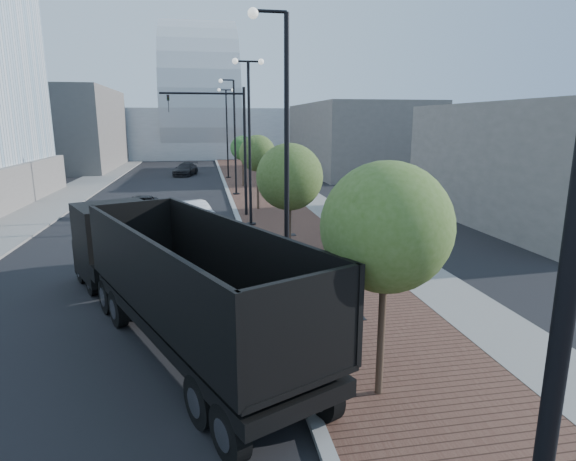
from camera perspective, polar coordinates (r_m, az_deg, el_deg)
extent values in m
cube|color=#4C2D23|center=(45.62, -3.11, 5.52)|extent=(7.00, 140.00, 0.12)
cube|color=slate|center=(46.02, 0.24, 5.61)|extent=(2.40, 140.00, 0.13)
cube|color=gray|center=(45.33, -7.53, 5.39)|extent=(0.30, 140.00, 0.14)
cube|color=slate|center=(46.60, -23.75, 4.60)|extent=(4.00, 140.00, 0.12)
cube|color=black|center=(18.53, -19.99, -1.07)|extent=(3.38, 3.42, 2.61)
cube|color=black|center=(20.15, -20.92, -2.56)|extent=(2.40, 1.46, 1.31)
cube|color=black|center=(17.30, -18.51, -4.17)|extent=(2.62, 1.78, 0.50)
cube|color=black|center=(12.39, -11.07, -10.56)|extent=(6.05, 9.41, 0.35)
cube|color=black|center=(12.24, -11.15, -8.83)|extent=(6.14, 9.46, 0.12)
cube|color=black|center=(11.50, -17.12, -5.29)|extent=(3.97, 8.46, 2.01)
cube|color=black|center=(12.43, -6.04, -3.40)|extent=(3.97, 8.46, 2.01)
cube|color=black|center=(8.20, 1.80, -12.22)|extent=(2.33, 1.16, 2.01)
cube|color=black|center=(16.05, -17.89, -0.23)|extent=(2.33, 1.16, 2.01)
cylinder|color=black|center=(18.05, -22.44, -5.46)|extent=(0.74, 1.13, 1.11)
cylinder|color=silver|center=(18.05, -22.44, -5.46)|extent=(0.56, 0.69, 0.60)
cylinder|color=black|center=(18.56, -16.08, -4.47)|extent=(0.74, 1.13, 1.11)
cylinder|color=silver|center=(18.56, -16.08, -4.47)|extent=(0.56, 0.69, 0.60)
cylinder|color=black|center=(19.55, -23.48, -4.17)|extent=(0.74, 1.13, 1.11)
cylinder|color=silver|center=(19.55, -23.48, -4.17)|extent=(0.56, 0.69, 0.60)
cylinder|color=black|center=(20.03, -17.57, -3.30)|extent=(0.74, 1.13, 1.11)
cylinder|color=silver|center=(20.03, -17.57, -3.30)|extent=(0.56, 0.69, 0.60)
cylinder|color=black|center=(9.24, -7.01, -22.91)|extent=(0.74, 1.13, 1.11)
cylinder|color=silver|center=(9.24, -7.01, -22.91)|extent=(0.56, 0.69, 0.60)
cylinder|color=black|center=(10.20, 4.14, -19.03)|extent=(0.74, 1.13, 1.11)
cylinder|color=silver|center=(10.20, 4.14, -19.03)|extent=(0.56, 0.69, 0.60)
cylinder|color=black|center=(10.14, -10.38, -19.44)|extent=(0.74, 1.13, 1.11)
cylinder|color=silver|center=(10.14, -10.38, -19.44)|extent=(0.56, 0.69, 0.60)
cylinder|color=black|center=(11.02, 0.06, -16.36)|extent=(0.74, 1.13, 1.11)
cylinder|color=silver|center=(11.02, 0.06, -16.36)|extent=(0.56, 0.69, 0.60)
cylinder|color=black|center=(15.10, -19.71, -8.79)|extent=(0.74, 1.13, 1.11)
cylinder|color=silver|center=(15.10, -19.71, -8.79)|extent=(0.56, 0.69, 0.60)
cylinder|color=black|center=(15.71, -12.23, -7.45)|extent=(0.74, 1.13, 1.11)
cylinder|color=silver|center=(15.71, -12.23, -7.45)|extent=(0.56, 0.69, 0.60)
cylinder|color=black|center=(16.19, -20.86, -7.40)|extent=(0.74, 1.13, 1.11)
cylinder|color=silver|center=(16.19, -20.86, -7.40)|extent=(0.56, 0.69, 0.60)
cylinder|color=black|center=(16.76, -13.83, -6.22)|extent=(0.74, 1.13, 1.11)
cylinder|color=silver|center=(16.76, -13.83, -6.22)|extent=(0.56, 0.69, 0.60)
imported|color=silver|center=(27.92, -11.20, 1.92)|extent=(3.03, 4.66, 1.45)
imported|color=black|center=(31.47, -17.03, 2.70)|extent=(2.82, 4.98, 1.31)
imported|color=black|center=(55.18, -12.22, 7.20)|extent=(3.06, 5.08, 1.38)
imported|color=black|center=(30.26, 6.27, 3.06)|extent=(0.67, 0.54, 1.58)
cylinder|color=black|center=(4.13, 30.38, -7.70)|extent=(0.16, 0.16, 9.00)
cylinder|color=black|center=(16.22, -0.15, -8.18)|extent=(0.56, 0.56, 0.20)
cylinder|color=black|center=(15.19, -0.16, 7.93)|extent=(0.16, 0.16, 9.00)
cylinder|color=black|center=(15.38, -2.19, 24.84)|extent=(1.00, 0.10, 0.10)
sphere|color=silver|center=(15.31, -4.23, 24.61)|extent=(0.32, 0.32, 0.32)
cylinder|color=black|center=(27.65, -4.47, 0.70)|extent=(0.56, 0.56, 0.20)
cylinder|color=black|center=(27.06, -4.64, 10.10)|extent=(0.16, 0.16, 9.00)
cylinder|color=black|center=(27.21, -4.82, 19.60)|extent=(1.40, 0.10, 0.10)
sphere|color=silver|center=(27.15, -6.38, 19.59)|extent=(0.32, 0.32, 0.32)
sphere|color=silver|center=(27.29, -3.27, 19.61)|extent=(0.32, 0.32, 0.32)
cylinder|color=black|center=(39.43, -6.23, 4.35)|extent=(0.56, 0.56, 0.20)
cylinder|color=black|center=(39.01, -6.39, 10.93)|extent=(0.16, 0.16, 9.00)
cylinder|color=black|center=(39.09, -7.33, 17.51)|extent=(1.00, 0.10, 0.10)
sphere|color=silver|center=(39.06, -8.10, 17.39)|extent=(0.32, 0.32, 0.32)
cylinder|color=black|center=(51.30, -7.18, 6.31)|extent=(0.56, 0.56, 0.20)
cylinder|color=black|center=(50.99, -7.33, 11.36)|extent=(0.16, 0.16, 9.00)
cylinder|color=black|center=(51.07, -7.48, 16.41)|extent=(1.40, 0.10, 0.10)
sphere|color=silver|center=(51.04, -8.30, 16.39)|extent=(0.32, 0.32, 0.32)
sphere|color=silver|center=(51.11, -6.66, 16.43)|extent=(0.32, 0.32, 0.32)
cylinder|color=black|center=(30.08, -5.18, 9.19)|extent=(0.18, 0.18, 8.00)
cylinder|color=black|center=(29.95, -10.29, 15.92)|extent=(5.00, 0.12, 0.12)
imported|color=black|center=(29.98, -14.19, 14.59)|extent=(0.16, 0.20, 1.00)
cylinder|color=#382619|center=(10.47, 11.20, -10.66)|extent=(0.16, 0.16, 3.60)
sphere|color=#3E5B1F|center=(9.83, 11.73, 0.41)|extent=(2.70, 2.70, 2.70)
sphere|color=#3E5B1F|center=(10.31, 13.11, -0.55)|extent=(1.89, 1.89, 1.89)
sphere|color=#3E5B1F|center=(9.38, 10.80, 2.10)|extent=(1.62, 1.62, 1.62)
cylinder|color=#382619|center=(20.67, 0.17, 1.10)|extent=(0.16, 0.16, 3.40)
sphere|color=#39511C|center=(20.36, 0.18, 6.46)|extent=(2.87, 2.87, 2.87)
sphere|color=#39511C|center=(20.75, 1.12, 5.91)|extent=(2.01, 2.01, 2.01)
sphere|color=#39511C|center=(19.98, -0.52, 7.32)|extent=(1.72, 1.72, 1.72)
cylinder|color=#382619|center=(32.37, -3.65, 5.59)|extent=(0.16, 0.16, 3.63)
sphere|color=#38501B|center=(32.17, -3.70, 9.25)|extent=(2.44, 2.44, 2.44)
sphere|color=#38501B|center=(32.53, -3.05, 8.84)|extent=(1.71, 1.71, 1.71)
sphere|color=#38501B|center=(31.82, -4.19, 9.86)|extent=(1.46, 1.46, 1.46)
cylinder|color=#382619|center=(44.26, -5.44, 7.37)|extent=(0.16, 0.16, 3.37)
sphere|color=#26561D|center=(44.11, -5.49, 9.85)|extent=(2.22, 2.22, 2.22)
sphere|color=#26561D|center=(44.46, -5.00, 9.58)|extent=(1.56, 1.56, 1.56)
sphere|color=#26561D|center=(43.77, -5.87, 10.26)|extent=(1.33, 1.33, 1.33)
cube|color=#A3A9AD|center=(89.92, -10.33, 11.51)|extent=(50.00, 28.00, 8.00)
cube|color=#645E5A|center=(67.35, -26.12, 10.86)|extent=(14.00, 20.00, 10.00)
cube|color=#5E5955|center=(57.82, 8.18, 10.90)|extent=(12.00, 22.00, 8.00)
cube|color=#615B57|center=(32.04, 28.81, 6.99)|extent=(10.00, 16.00, 7.00)
cube|color=black|center=(14.83, 8.21, -10.30)|extent=(0.50, 0.50, 0.02)
cube|color=black|center=(24.99, 0.34, -0.51)|extent=(0.50, 0.50, 0.02)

